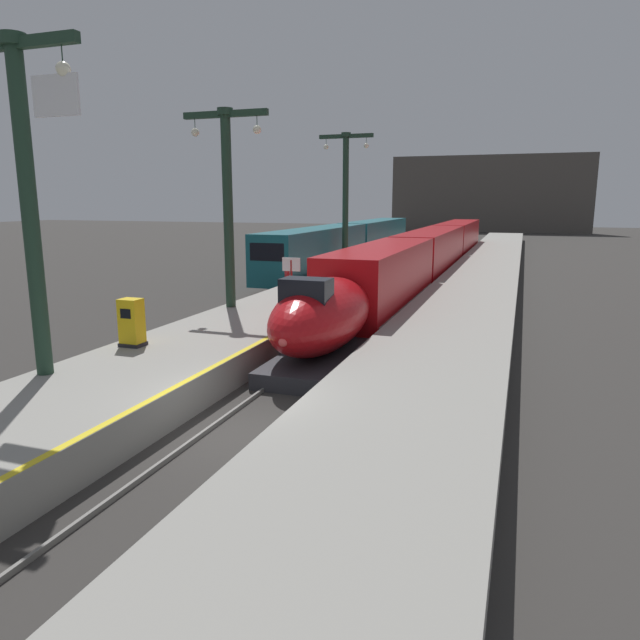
# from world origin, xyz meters

# --- Properties ---
(ground_plane) EXTENTS (260.00, 260.00, 0.00)m
(ground_plane) POSITION_xyz_m (0.00, 0.00, 0.00)
(ground_plane) COLOR #33302D
(platform_left) EXTENTS (4.80, 110.00, 1.05)m
(platform_left) POSITION_xyz_m (-4.05, 24.75, 0.53)
(platform_left) COLOR gray
(platform_left) RESTS_ON ground
(platform_right) EXTENTS (4.80, 110.00, 1.05)m
(platform_right) POSITION_xyz_m (4.05, 24.75, 0.53)
(platform_right) COLOR gray
(platform_right) RESTS_ON ground
(platform_left_safety_stripe) EXTENTS (0.20, 107.80, 0.01)m
(platform_left_safety_stripe) POSITION_xyz_m (-1.77, 24.75, 1.05)
(platform_left_safety_stripe) COLOR yellow
(platform_left_safety_stripe) RESTS_ON platform_left
(rail_main_left) EXTENTS (0.08, 110.00, 0.12)m
(rail_main_left) POSITION_xyz_m (-0.75, 27.50, 0.06)
(rail_main_left) COLOR slate
(rail_main_left) RESTS_ON ground
(rail_main_right) EXTENTS (0.08, 110.00, 0.12)m
(rail_main_right) POSITION_xyz_m (0.75, 27.50, 0.06)
(rail_main_right) COLOR slate
(rail_main_right) RESTS_ON ground
(rail_secondary_left) EXTENTS (0.08, 110.00, 0.12)m
(rail_secondary_left) POSITION_xyz_m (-8.85, 27.50, 0.06)
(rail_secondary_left) COLOR slate
(rail_secondary_left) RESTS_ON ground
(rail_secondary_right) EXTENTS (0.08, 110.00, 0.12)m
(rail_secondary_right) POSITION_xyz_m (-7.35, 27.50, 0.06)
(rail_secondary_right) COLOR slate
(rail_secondary_right) RESTS_ON ground
(highspeed_train_main) EXTENTS (2.92, 57.30, 3.60)m
(highspeed_train_main) POSITION_xyz_m (0.00, 31.01, 1.95)
(highspeed_train_main) COLOR #B20F14
(highspeed_train_main) RESTS_ON ground
(regional_train_adjacent) EXTENTS (2.85, 36.60, 3.80)m
(regional_train_adjacent) POSITION_xyz_m (-8.10, 38.09, 2.13)
(regional_train_adjacent) COLOR #145660
(regional_train_adjacent) RESTS_ON ground
(station_column_near) EXTENTS (4.00, 0.68, 8.90)m
(station_column_near) POSITION_xyz_m (-5.84, -0.11, 6.52)
(station_column_near) COLOR #1E3828
(station_column_near) RESTS_ON platform_left
(station_column_mid) EXTENTS (4.00, 0.68, 8.67)m
(station_column_mid) POSITION_xyz_m (-5.90, 11.03, 6.30)
(station_column_mid) COLOR #1E3828
(station_column_mid) RESTS_ON platform_left
(station_column_far) EXTENTS (4.00, 0.68, 9.53)m
(station_column_far) POSITION_xyz_m (-5.90, 29.15, 6.76)
(station_column_far) COLOR #1E3828
(station_column_far) RESTS_ON platform_left
(passenger_near_edge) EXTENTS (0.33, 0.55, 1.69)m
(passenger_near_edge) POSITION_xyz_m (-4.20, 13.68, 2.04)
(passenger_near_edge) COLOR #23232D
(passenger_near_edge) RESTS_ON platform_left
(rolling_suitcase) EXTENTS (0.40, 0.22, 0.98)m
(rolling_suitcase) POSITION_xyz_m (-2.09, 13.47, 1.35)
(rolling_suitcase) COLOR brown
(rolling_suitcase) RESTS_ON platform_left
(ticket_machine_yellow) EXTENTS (0.76, 0.62, 1.60)m
(ticket_machine_yellow) POSITION_xyz_m (-5.55, 3.36, 1.79)
(ticket_machine_yellow) COLOR yellow
(ticket_machine_yellow) RESTS_ON platform_left
(departure_info_board) EXTENTS (0.90, 0.10, 2.12)m
(departure_info_board) POSITION_xyz_m (-3.77, 13.17, 2.56)
(departure_info_board) COLOR maroon
(departure_info_board) RESTS_ON platform_left
(terminus_back_wall) EXTENTS (36.00, 2.00, 14.00)m
(terminus_back_wall) POSITION_xyz_m (0.00, 102.00, 7.00)
(terminus_back_wall) COLOR #4C4742
(terminus_back_wall) RESTS_ON ground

